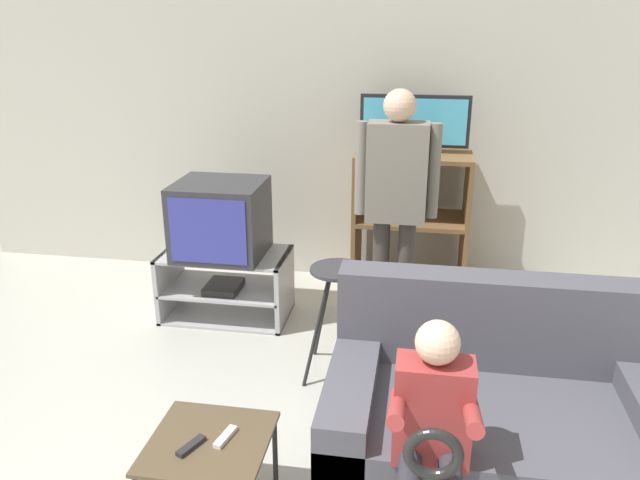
{
  "coord_description": "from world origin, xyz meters",
  "views": [
    {
      "loc": [
        0.64,
        -1.23,
        2.08
      ],
      "look_at": [
        0.1,
        2.0,
        0.9
      ],
      "focal_mm": 35.0,
      "sensor_mm": 36.0,
      "label": 1
    }
  ],
  "objects_px": {
    "media_shelf": "(410,224)",
    "tv_stand": "(226,285)",
    "television_main": "(221,219)",
    "person_seated_child": "(432,431)",
    "television_flat": "(414,126)",
    "remote_control_white": "(225,437)",
    "folding_stool": "(338,291)",
    "snack_table": "(209,449)",
    "person_standing_adult": "(396,193)",
    "remote_control_black": "(191,446)",
    "couch": "(494,422)"
  },
  "relations": [
    {
      "from": "media_shelf",
      "to": "tv_stand",
      "type": "bearing_deg",
      "value": -154.86
    },
    {
      "from": "television_main",
      "to": "media_shelf",
      "type": "bearing_deg",
      "value": 25.56
    },
    {
      "from": "media_shelf",
      "to": "person_seated_child",
      "type": "distance_m",
      "value": 2.57
    },
    {
      "from": "television_flat",
      "to": "remote_control_white",
      "type": "xyz_separation_m",
      "value": [
        -0.68,
        -2.5,
        -0.92
      ]
    },
    {
      "from": "folding_stool",
      "to": "snack_table",
      "type": "distance_m",
      "value": 1.33
    },
    {
      "from": "television_flat",
      "to": "person_standing_adult",
      "type": "xyz_separation_m",
      "value": [
        -0.08,
        -0.73,
        -0.31
      ]
    },
    {
      "from": "remote_control_black",
      "to": "television_main",
      "type": "bearing_deg",
      "value": 127.8
    },
    {
      "from": "folding_stool",
      "to": "snack_table",
      "type": "xyz_separation_m",
      "value": [
        -0.37,
        -1.26,
        -0.19
      ]
    },
    {
      "from": "tv_stand",
      "to": "snack_table",
      "type": "relative_size",
      "value": 1.79
    },
    {
      "from": "television_main",
      "to": "snack_table",
      "type": "relative_size",
      "value": 1.2
    },
    {
      "from": "folding_stool",
      "to": "remote_control_white",
      "type": "relative_size",
      "value": 4.85
    },
    {
      "from": "snack_table",
      "to": "person_standing_adult",
      "type": "height_order",
      "value": "person_standing_adult"
    },
    {
      "from": "television_flat",
      "to": "folding_stool",
      "type": "bearing_deg",
      "value": -106.72
    },
    {
      "from": "remote_control_white",
      "to": "person_seated_child",
      "type": "relative_size",
      "value": 0.14
    },
    {
      "from": "folding_stool",
      "to": "remote_control_white",
      "type": "height_order",
      "value": "folding_stool"
    },
    {
      "from": "television_flat",
      "to": "folding_stool",
      "type": "xyz_separation_m",
      "value": [
        -0.38,
        -1.26,
        -0.78
      ]
    },
    {
      "from": "folding_stool",
      "to": "couch",
      "type": "height_order",
      "value": "couch"
    },
    {
      "from": "folding_stool",
      "to": "remote_control_white",
      "type": "distance_m",
      "value": 1.28
    },
    {
      "from": "television_main",
      "to": "person_seated_child",
      "type": "distance_m",
      "value": 2.43
    },
    {
      "from": "television_main",
      "to": "television_flat",
      "type": "distance_m",
      "value": 1.55
    },
    {
      "from": "television_main",
      "to": "media_shelf",
      "type": "relative_size",
      "value": 0.53
    },
    {
      "from": "snack_table",
      "to": "folding_stool",
      "type": "bearing_deg",
      "value": 73.76
    },
    {
      "from": "remote_control_black",
      "to": "person_standing_adult",
      "type": "relative_size",
      "value": 0.09
    },
    {
      "from": "folding_stool",
      "to": "person_standing_adult",
      "type": "relative_size",
      "value": 0.42
    },
    {
      "from": "television_flat",
      "to": "tv_stand",
      "type": "bearing_deg",
      "value": -154.09
    },
    {
      "from": "person_seated_child",
      "to": "folding_stool",
      "type": "bearing_deg",
      "value": 112.47
    },
    {
      "from": "television_main",
      "to": "remote_control_white",
      "type": "xyz_separation_m",
      "value": [
        0.61,
        -1.86,
        -0.34
      ]
    },
    {
      "from": "television_main",
      "to": "remote_control_black",
      "type": "bearing_deg",
      "value": -75.85
    },
    {
      "from": "media_shelf",
      "to": "person_seated_child",
      "type": "height_order",
      "value": "media_shelf"
    },
    {
      "from": "folding_stool",
      "to": "remote_control_black",
      "type": "bearing_deg",
      "value": -107.8
    },
    {
      "from": "television_flat",
      "to": "folding_stool",
      "type": "height_order",
      "value": "television_flat"
    },
    {
      "from": "television_main",
      "to": "couch",
      "type": "distance_m",
      "value": 2.3
    },
    {
      "from": "television_main",
      "to": "person_seated_child",
      "type": "height_order",
      "value": "person_seated_child"
    },
    {
      "from": "folding_stool",
      "to": "couch",
      "type": "xyz_separation_m",
      "value": [
        0.85,
        -0.78,
        -0.26
      ]
    },
    {
      "from": "television_flat",
      "to": "person_standing_adult",
      "type": "distance_m",
      "value": 0.8
    },
    {
      "from": "media_shelf",
      "to": "folding_stool",
      "type": "relative_size",
      "value": 1.62
    },
    {
      "from": "media_shelf",
      "to": "person_standing_adult",
      "type": "relative_size",
      "value": 0.68
    },
    {
      "from": "media_shelf",
      "to": "television_flat",
      "type": "height_order",
      "value": "television_flat"
    },
    {
      "from": "television_main",
      "to": "remote_control_white",
      "type": "bearing_deg",
      "value": -71.83
    },
    {
      "from": "television_main",
      "to": "person_seated_child",
      "type": "bearing_deg",
      "value": -53.05
    },
    {
      "from": "folding_stool",
      "to": "remote_control_black",
      "type": "distance_m",
      "value": 1.39
    },
    {
      "from": "media_shelf",
      "to": "folding_stool",
      "type": "xyz_separation_m",
      "value": [
        -0.38,
        -1.24,
        -0.03
      ]
    },
    {
      "from": "tv_stand",
      "to": "person_standing_adult",
      "type": "height_order",
      "value": "person_standing_adult"
    },
    {
      "from": "television_main",
      "to": "folding_stool",
      "type": "xyz_separation_m",
      "value": [
        0.91,
        -0.62,
        -0.2
      ]
    },
    {
      "from": "television_flat",
      "to": "person_standing_adult",
      "type": "relative_size",
      "value": 0.47
    },
    {
      "from": "remote_control_black",
      "to": "person_seated_child",
      "type": "bearing_deg",
      "value": 23.6
    },
    {
      "from": "couch",
      "to": "person_seated_child",
      "type": "distance_m",
      "value": 0.69
    },
    {
      "from": "person_standing_adult",
      "to": "television_flat",
      "type": "bearing_deg",
      "value": 83.66
    },
    {
      "from": "snack_table",
      "to": "person_standing_adult",
      "type": "distance_m",
      "value": 2.02
    },
    {
      "from": "folding_stool",
      "to": "remote_control_white",
      "type": "xyz_separation_m",
      "value": [
        -0.3,
        -1.24,
        -0.14
      ]
    }
  ]
}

